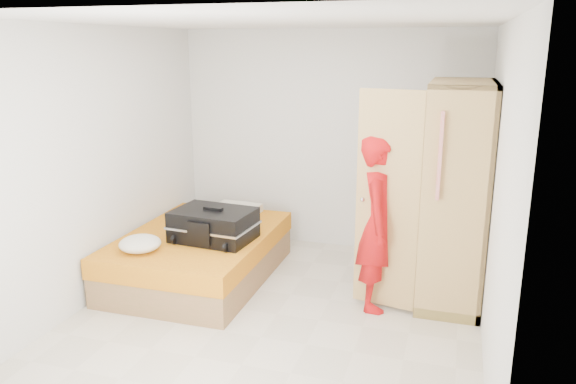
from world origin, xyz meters
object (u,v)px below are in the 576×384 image
(wardrobe, at_px, (450,199))
(person, at_px, (380,223))
(suitcase, at_px, (213,225))
(round_cushion, at_px, (140,244))
(bed, at_px, (200,255))

(wardrobe, distance_m, person, 0.75)
(suitcase, relative_size, round_cushion, 2.12)
(suitcase, bearing_deg, person, 5.89)
(person, relative_size, suitcase, 1.95)
(wardrobe, bearing_deg, round_cushion, -161.45)
(wardrobe, distance_m, suitcase, 2.33)
(wardrobe, bearing_deg, person, -146.27)
(bed, relative_size, round_cushion, 5.07)
(round_cushion, bearing_deg, bed, 65.14)
(wardrobe, relative_size, person, 1.28)
(bed, distance_m, round_cushion, 0.79)
(bed, distance_m, person, 1.99)
(bed, height_order, suitcase, suitcase)
(person, bearing_deg, round_cushion, 104.95)
(bed, xyz_separation_m, wardrobe, (2.50, 0.29, 0.75))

